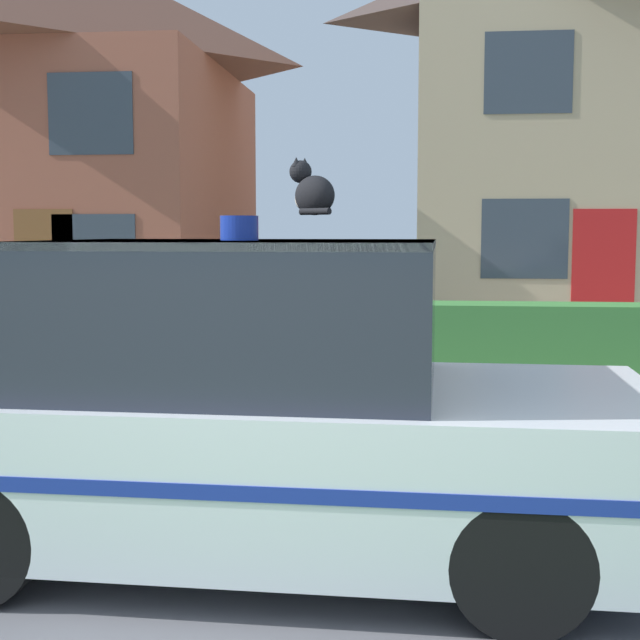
{
  "coord_description": "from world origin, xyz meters",
  "views": [
    {
      "loc": [
        0.78,
        -2.14,
        1.75
      ],
      "look_at": [
        0.0,
        4.79,
        1.05
      ],
      "focal_mm": 50.0,
      "sensor_mm": 36.0,
      "label": 1
    }
  ],
  "objects_px": {
    "house_left": "(66,130)",
    "house_right": "(625,105)",
    "police_car": "(262,411)",
    "cat": "(311,192)"
  },
  "relations": [
    {
      "from": "house_left",
      "to": "house_right",
      "type": "height_order",
      "value": "house_right"
    },
    {
      "from": "police_car",
      "to": "house_right",
      "type": "distance_m",
      "value": 14.35
    },
    {
      "from": "house_left",
      "to": "house_right",
      "type": "xyz_separation_m",
      "value": [
        10.86,
        0.46,
        0.38
      ]
    },
    {
      "from": "police_car",
      "to": "cat",
      "type": "relative_size",
      "value": 12.72
    },
    {
      "from": "cat",
      "to": "house_left",
      "type": "height_order",
      "value": "house_left"
    },
    {
      "from": "police_car",
      "to": "house_left",
      "type": "xyz_separation_m",
      "value": [
        -6.2,
        12.7,
        2.95
      ]
    },
    {
      "from": "police_car",
      "to": "house_right",
      "type": "bearing_deg",
      "value": 71.83
    },
    {
      "from": "police_car",
      "to": "house_right",
      "type": "relative_size",
      "value": 0.5
    },
    {
      "from": "house_left",
      "to": "house_right",
      "type": "bearing_deg",
      "value": 2.42
    },
    {
      "from": "cat",
      "to": "house_right",
      "type": "distance_m",
      "value": 14.11
    }
  ]
}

